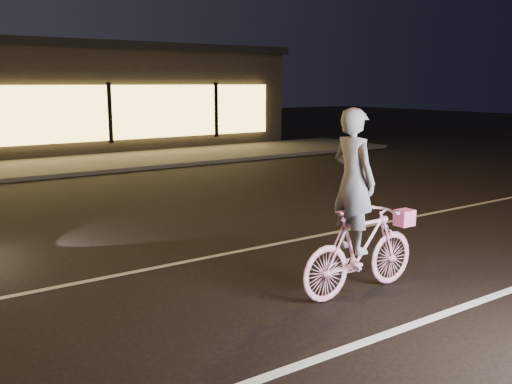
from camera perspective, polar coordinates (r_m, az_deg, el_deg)
ground at (r=6.76m, az=-5.12°, el=-12.45°), size 90.00×90.00×0.00m
lane_stripe_near at (r=5.62m, az=2.83°, el=-17.42°), size 60.00×0.12×0.01m
lane_stripe_far at (r=8.44m, az=-11.93°, el=-7.78°), size 60.00×0.10×0.01m
cyclist at (r=7.32m, az=10.22°, el=-3.74°), size 1.89×0.65×2.38m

